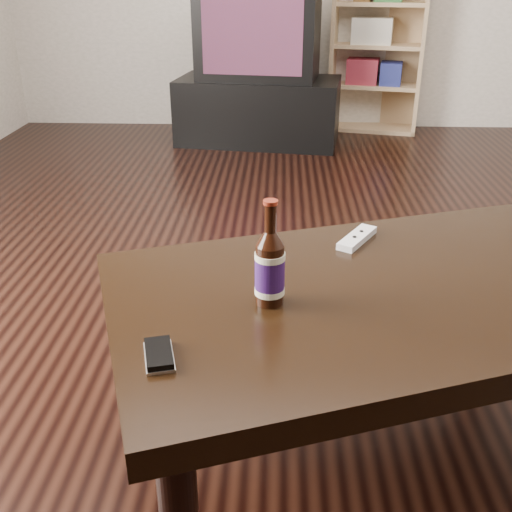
{
  "coord_description": "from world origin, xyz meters",
  "views": [
    {
      "loc": [
        -0.42,
        -1.85,
        1.15
      ],
      "look_at": [
        -0.46,
        -0.69,
        0.59
      ],
      "focal_mm": 42.0,
      "sensor_mm": 36.0,
      "label": 1
    }
  ],
  "objects_px": {
    "phone": "(159,355)",
    "coffee_table": "(382,309)",
    "bookshelf": "(377,42)",
    "beer_bottle": "(270,268)",
    "remote": "(357,238)",
    "tv_stand": "(259,111)",
    "tv": "(259,33)"
  },
  "relations": [
    {
      "from": "remote",
      "to": "tv_stand",
      "type": "bearing_deg",
      "value": 128.0
    },
    {
      "from": "phone",
      "to": "beer_bottle",
      "type": "bearing_deg",
      "value": 32.09
    },
    {
      "from": "tv_stand",
      "to": "coffee_table",
      "type": "distance_m",
      "value": 3.11
    },
    {
      "from": "bookshelf",
      "to": "coffee_table",
      "type": "relative_size",
      "value": 0.87
    },
    {
      "from": "bookshelf",
      "to": "phone",
      "type": "bearing_deg",
      "value": -91.74
    },
    {
      "from": "bookshelf",
      "to": "remote",
      "type": "bearing_deg",
      "value": -86.68
    },
    {
      "from": "tv_stand",
      "to": "remote",
      "type": "height_order",
      "value": "remote"
    },
    {
      "from": "bookshelf",
      "to": "coffee_table",
      "type": "xyz_separation_m",
      "value": [
        -0.46,
        -3.52,
        -0.24
      ]
    },
    {
      "from": "phone",
      "to": "remote",
      "type": "xyz_separation_m",
      "value": [
        0.44,
        0.56,
        0.0
      ]
    },
    {
      "from": "coffee_table",
      "to": "phone",
      "type": "bearing_deg",
      "value": -146.83
    },
    {
      "from": "tv",
      "to": "coffee_table",
      "type": "xyz_separation_m",
      "value": [
        0.41,
        -3.08,
        -0.34
      ]
    },
    {
      "from": "bookshelf",
      "to": "phone",
      "type": "height_order",
      "value": "bookshelf"
    },
    {
      "from": "coffee_table",
      "to": "remote",
      "type": "height_order",
      "value": "remote"
    },
    {
      "from": "tv_stand",
      "to": "phone",
      "type": "height_order",
      "value": "phone"
    },
    {
      "from": "bookshelf",
      "to": "beer_bottle",
      "type": "xyz_separation_m",
      "value": [
        -0.73,
        -3.6,
        -0.09
      ]
    },
    {
      "from": "tv",
      "to": "remote",
      "type": "distance_m",
      "value": 2.86
    },
    {
      "from": "bookshelf",
      "to": "remote",
      "type": "relative_size",
      "value": 7.57
    },
    {
      "from": "coffee_table",
      "to": "beer_bottle",
      "type": "bearing_deg",
      "value": -161.76
    },
    {
      "from": "phone",
      "to": "remote",
      "type": "distance_m",
      "value": 0.71
    },
    {
      "from": "tv",
      "to": "phone",
      "type": "distance_m",
      "value": 3.4
    },
    {
      "from": "tv",
      "to": "coffee_table",
      "type": "relative_size",
      "value": 0.6
    },
    {
      "from": "tv",
      "to": "phone",
      "type": "relative_size",
      "value": 7.56
    },
    {
      "from": "beer_bottle",
      "to": "coffee_table",
      "type": "bearing_deg",
      "value": 18.24
    },
    {
      "from": "beer_bottle",
      "to": "tv_stand",
      "type": "bearing_deg",
      "value": 92.61
    },
    {
      "from": "coffee_table",
      "to": "phone",
      "type": "xyz_separation_m",
      "value": [
        -0.47,
        -0.31,
        0.07
      ]
    },
    {
      "from": "phone",
      "to": "coffee_table",
      "type": "bearing_deg",
      "value": 18.15
    },
    {
      "from": "beer_bottle",
      "to": "remote",
      "type": "xyz_separation_m",
      "value": [
        0.23,
        0.34,
        -0.08
      ]
    },
    {
      "from": "phone",
      "to": "remote",
      "type": "relative_size",
      "value": 0.69
    },
    {
      "from": "bookshelf",
      "to": "tv_stand",
      "type": "bearing_deg",
      "value": -141.46
    },
    {
      "from": "phone",
      "to": "tv",
      "type": "bearing_deg",
      "value": 73.95
    },
    {
      "from": "tv_stand",
      "to": "phone",
      "type": "relative_size",
      "value": 9.88
    },
    {
      "from": "tv",
      "to": "bookshelf",
      "type": "bearing_deg",
      "value": 34.63
    }
  ]
}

